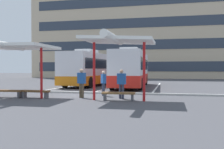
% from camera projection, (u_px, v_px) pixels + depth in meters
% --- Properties ---
extents(ground_plane, '(160.00, 160.00, 0.00)m').
position_uv_depth(ground_plane, '(82.00, 96.00, 16.51)').
color(ground_plane, '#47474C').
extents(terminal_building, '(41.62, 13.95, 21.96)m').
position_uv_depth(terminal_building, '(143.00, 29.00, 52.37)').
color(terminal_building, '#C6B293').
rests_on(terminal_building, ground).
extents(coach_bus_0, '(3.50, 10.45, 3.55)m').
position_uv_depth(coach_bus_0, '(92.00, 69.00, 26.54)').
color(coach_bus_0, silver).
rests_on(coach_bus_0, ground).
extents(coach_bus_1, '(2.94, 10.83, 3.54)m').
position_uv_depth(coach_bus_1, '(131.00, 70.00, 24.40)').
color(coach_bus_1, silver).
rests_on(coach_bus_1, ground).
extents(lane_stripe_0, '(0.16, 14.00, 0.01)m').
position_uv_depth(lane_stripe_0, '(71.00, 86.00, 26.09)').
color(lane_stripe_0, white).
rests_on(lane_stripe_0, ground).
extents(lane_stripe_1, '(0.16, 14.00, 0.01)m').
position_uv_depth(lane_stripe_1, '(113.00, 86.00, 25.15)').
color(lane_stripe_1, white).
rests_on(lane_stripe_1, ground).
extents(lane_stripe_2, '(0.16, 14.00, 0.01)m').
position_uv_depth(lane_stripe_2, '(157.00, 87.00, 24.21)').
color(lane_stripe_2, white).
rests_on(lane_stripe_2, ground).
extents(waiting_shelter_0, '(3.82, 5.09, 3.14)m').
position_uv_depth(waiting_shelter_0, '(16.00, 48.00, 14.87)').
color(waiting_shelter_0, red).
rests_on(waiting_shelter_0, ground).
extents(bench_0, '(2.00, 0.56, 0.45)m').
position_uv_depth(bench_0, '(6.00, 92.00, 15.44)').
color(bench_0, brown).
rests_on(bench_0, ground).
extents(bench_1, '(1.78, 0.52, 0.45)m').
position_uv_depth(bench_1, '(35.00, 92.00, 15.20)').
color(bench_1, brown).
rests_on(bench_1, ground).
extents(waiting_shelter_1, '(3.72, 4.61, 3.38)m').
position_uv_depth(waiting_shelter_1, '(118.00, 42.00, 13.61)').
color(waiting_shelter_1, red).
rests_on(waiting_shelter_1, ground).
extents(bench_2, '(1.80, 0.53, 0.45)m').
position_uv_depth(bench_2, '(119.00, 94.00, 13.93)').
color(bench_2, brown).
rests_on(bench_2, ground).
extents(platform_kerb, '(44.00, 0.24, 0.12)m').
position_uv_depth(platform_kerb, '(89.00, 93.00, 17.93)').
color(platform_kerb, '#ADADA8').
rests_on(platform_kerb, ground).
extents(waiting_passenger_1, '(0.52, 0.34, 1.66)m').
position_uv_depth(waiting_passenger_1, '(121.00, 82.00, 14.82)').
color(waiting_passenger_1, '#33384C').
rests_on(waiting_passenger_1, ground).
extents(waiting_passenger_2, '(0.43, 0.50, 1.58)m').
position_uv_depth(waiting_passenger_2, '(103.00, 82.00, 16.35)').
color(waiting_passenger_2, '#33384C').
rests_on(waiting_passenger_2, ground).
extents(waiting_passenger_3, '(0.53, 0.37, 1.70)m').
position_uv_depth(waiting_passenger_3, '(82.00, 81.00, 15.31)').
color(waiting_passenger_3, brown).
rests_on(waiting_passenger_3, ground).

